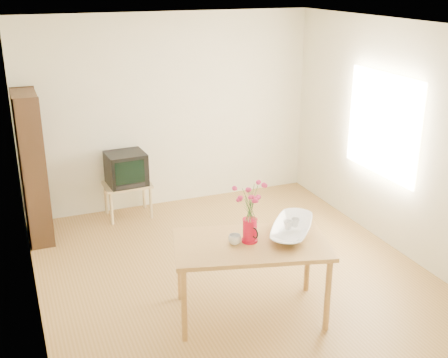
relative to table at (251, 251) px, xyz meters
name	(u,v)px	position (x,y,z in m)	size (l,w,h in m)	color
room	(238,160)	(0.17, 0.72, 0.63)	(4.50, 4.50, 4.50)	olive
table	(251,251)	(0.00, 0.00, 0.00)	(1.56, 1.13, 0.75)	#A27237
tv_stand	(127,189)	(-0.56, 2.68, -0.28)	(0.60, 0.45, 0.46)	tan
bookshelf	(33,172)	(-1.71, 2.46, 0.17)	(0.28, 0.70, 1.80)	black
pitcher	(250,231)	(0.00, 0.03, 0.19)	(0.15, 0.23, 0.23)	red
flowers	(250,201)	(0.00, 0.02, 0.48)	(0.26, 0.26, 0.37)	#D7326C
mug	(235,240)	(-0.15, 0.03, 0.13)	(0.12, 0.12, 0.09)	white
bowl	(293,209)	(0.44, 0.05, 0.33)	(0.52, 0.52, 0.49)	white
teacup_a	(289,214)	(0.40, 0.05, 0.28)	(0.08, 0.08, 0.07)	white
teacup_b	(296,212)	(0.49, 0.07, 0.28)	(0.08, 0.08, 0.07)	white
television	(126,168)	(-0.56, 2.70, 0.01)	(0.51, 0.48, 0.42)	black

